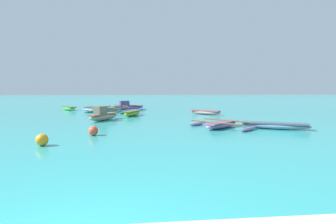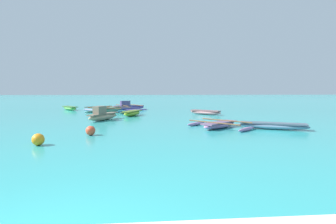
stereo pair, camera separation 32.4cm
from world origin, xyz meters
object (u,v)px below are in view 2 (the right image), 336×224
at_px(moored_boat_1, 102,108).
at_px(moored_boat_5, 205,112).
at_px(moored_boat_7, 220,125).
at_px(moored_boat_3, 110,110).
at_px(moored_boat_8, 103,115).
at_px(mooring_buoy_0, 38,139).
at_px(mooring_buoy_1, 90,131).
at_px(moored_boat_2, 128,107).
at_px(moored_boat_4, 70,108).
at_px(moored_boat_0, 273,126).
at_px(moored_boat_6, 132,113).

xyz_separation_m(moored_boat_1, moored_boat_5, (9.85, -6.31, 0.05)).
bearing_deg(moored_boat_7, moored_boat_3, 83.07).
distance_m(moored_boat_1, moored_boat_8, 10.10).
distance_m(moored_boat_1, mooring_buoy_0, 18.41).
height_order(moored_boat_1, moored_boat_8, moored_boat_8).
distance_m(moored_boat_3, moored_boat_8, 6.25).
distance_m(moored_boat_5, moored_boat_8, 8.99).
relative_size(moored_boat_8, mooring_buoy_0, 6.54).
height_order(moored_boat_7, mooring_buoy_1, mooring_buoy_1).
bearing_deg(moored_boat_2, moored_boat_7, -93.38).
distance_m(moored_boat_4, moored_boat_7, 18.90).
relative_size(moored_boat_0, moored_boat_4, 1.45).
bearing_deg(moored_boat_7, moored_boat_0, -56.33).
bearing_deg(moored_boat_3, moored_boat_4, 74.99).
bearing_deg(moored_boat_8, moored_boat_3, 30.90).
distance_m(moored_boat_6, mooring_buoy_0, 11.78).
relative_size(moored_boat_2, moored_boat_6, 1.77).
relative_size(moored_boat_0, moored_boat_8, 1.20).
relative_size(moored_boat_5, mooring_buoy_1, 5.84).
height_order(moored_boat_6, mooring_buoy_1, mooring_buoy_1).
bearing_deg(moored_boat_1, moored_boat_2, 53.07).
xyz_separation_m(moored_boat_2, moored_boat_5, (7.07, -6.46, -0.10)).
distance_m(moored_boat_1, moored_boat_2, 2.79).
xyz_separation_m(moored_boat_3, moored_boat_8, (0.37, -6.24, 0.11)).
distance_m(moored_boat_6, moored_boat_8, 3.53).
xyz_separation_m(moored_boat_5, mooring_buoy_1, (-7.75, -9.94, 0.01)).
height_order(moored_boat_0, moored_boat_2, moored_boat_2).
xyz_separation_m(moored_boat_4, mooring_buoy_1, (5.52, -16.26, -0.00)).
bearing_deg(moored_boat_8, moored_boat_1, 36.83).
relative_size(moored_boat_0, moored_boat_5, 1.39).
distance_m(moored_boat_2, mooring_buoy_0, 18.68).
height_order(moored_boat_1, mooring_buoy_1, mooring_buoy_1).
distance_m(moored_boat_0, moored_boat_5, 8.95).
height_order(moored_boat_2, moored_boat_3, moored_boat_2).
distance_m(moored_boat_8, mooring_buoy_1, 6.31).
relative_size(moored_boat_0, moored_boat_1, 0.91).
xyz_separation_m(moored_boat_1, moored_boat_6, (3.54, -7.00, 0.08)).
height_order(moored_boat_3, mooring_buoy_1, moored_boat_3).
xyz_separation_m(moored_boat_0, moored_boat_5, (-1.68, 8.79, 0.01)).
bearing_deg(mooring_buoy_0, moored_boat_7, 25.90).
distance_m(moored_boat_2, moored_boat_3, 4.16).
relative_size(moored_boat_1, moored_boat_5, 1.53).
xyz_separation_m(moored_boat_0, moored_boat_1, (-11.53, 15.11, -0.04)).
bearing_deg(moored_boat_3, mooring_buoy_0, -159.19).
relative_size(moored_boat_3, moored_boat_8, 1.49).
xyz_separation_m(moored_boat_2, moored_boat_3, (-1.51, -3.87, -0.07)).
distance_m(moored_boat_0, moored_boat_2, 17.59).
height_order(moored_boat_4, mooring_buoy_1, mooring_buoy_1).
distance_m(moored_boat_3, moored_boat_7, 13.07).
xyz_separation_m(moored_boat_2, mooring_buoy_0, (-2.20, -18.55, -0.08)).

